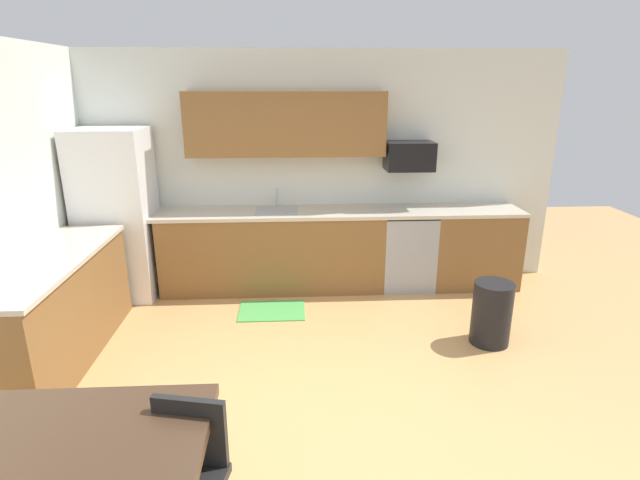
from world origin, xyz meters
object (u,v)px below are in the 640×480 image
object	(u,v)px
oven_range	(406,249)
trash_bin	(492,313)
dining_table	(53,456)
chair_near_table	(184,472)
microwave	(409,156)
refrigerator	(117,215)

from	to	relation	value
oven_range	trash_bin	world-z (taller)	oven_range
dining_table	chair_near_table	world-z (taller)	chair_near_table
oven_range	chair_near_table	distance (m)	3.96
dining_table	trash_bin	size ratio (longest dim) A/B	2.33
microwave	refrigerator	bearing A→B (deg)	-176.85
microwave	dining_table	xyz separation A→B (m)	(-2.45, -3.66, -0.84)
chair_near_table	microwave	bearing A→B (deg)	62.17
refrigerator	oven_range	size ratio (longest dim) A/B	2.07
trash_bin	refrigerator	bearing A→B (deg)	160.33
oven_range	chair_near_table	size ratio (longest dim) A/B	1.07
refrigerator	oven_range	xyz separation A→B (m)	(3.27, 0.08, -0.48)
chair_near_table	trash_bin	size ratio (longest dim) A/B	1.42
refrigerator	microwave	xyz separation A→B (m)	(3.27, 0.18, 0.60)
refrigerator	trash_bin	xyz separation A→B (m)	(3.77, -1.35, -0.64)
microwave	chair_near_table	world-z (taller)	microwave
oven_range	dining_table	distance (m)	4.33
oven_range	chair_near_table	bearing A→B (deg)	-118.50
refrigerator	chair_near_table	bearing A→B (deg)	-67.82
refrigerator	oven_range	bearing A→B (deg)	1.40
refrigerator	dining_table	world-z (taller)	refrigerator
microwave	trash_bin	xyz separation A→B (m)	(0.49, -1.53, -1.24)
oven_range	chair_near_table	xyz separation A→B (m)	(-1.89, -3.48, 0.05)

